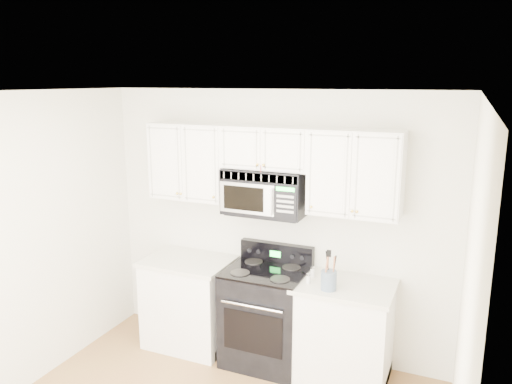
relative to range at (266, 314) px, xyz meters
The scene contains 9 objects.
room 1.65m from the range, 91.95° to the right, with size 3.51×3.51×2.61m.
base_cabinet_left 0.85m from the range, behind, with size 0.86×0.65×0.92m.
base_cabinet_right 0.75m from the range, ahead, with size 0.86×0.65×0.92m.
range is the anchor object (origin of this frame).
upper_cabinets 1.46m from the range, 108.14° to the left, with size 2.44×0.37×0.75m.
microwave 1.19m from the range, 118.46° to the left, with size 0.77×0.43×0.42m.
utensil_crock 0.85m from the range, 14.87° to the right, with size 0.13×0.13×0.36m.
shaker_salt 0.66m from the range, 14.03° to the right, with size 0.04×0.04×0.09m.
shaker_pepper 0.66m from the range, ahead, with size 0.04×0.04×0.10m.
Camera 1 is at (1.69, -2.66, 2.68)m, focal length 35.00 mm.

